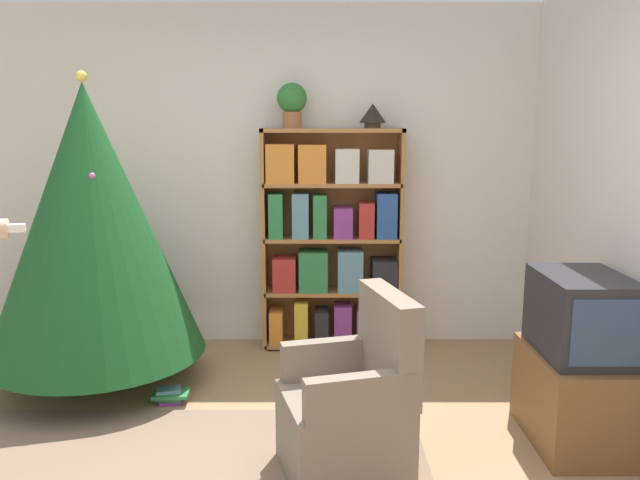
# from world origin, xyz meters

# --- Properties ---
(wall_back) EXTENTS (8.00, 0.10, 2.60)m
(wall_back) POSITION_xyz_m (0.00, 2.34, 1.30)
(wall_back) COLOR silver
(wall_back) RESTS_ON ground_plane
(bookshelf) EXTENTS (1.06, 0.26, 1.69)m
(bookshelf) POSITION_xyz_m (0.45, 2.13, 0.83)
(bookshelf) COLOR #A8703D
(bookshelf) RESTS_ON ground_plane
(tv_stand) EXTENTS (0.47, 0.72, 0.50)m
(tv_stand) POSITION_xyz_m (1.75, 0.63, 0.25)
(tv_stand) COLOR brown
(tv_stand) RESTS_ON ground_plane
(television) EXTENTS (0.42, 0.60, 0.43)m
(television) POSITION_xyz_m (1.75, 0.63, 0.72)
(television) COLOR #28282D
(television) RESTS_ON tv_stand
(game_remote) EXTENTS (0.04, 0.12, 0.02)m
(game_remote) POSITION_xyz_m (1.60, 0.42, 0.52)
(game_remote) COLOR white
(game_remote) RESTS_ON tv_stand
(christmas_tree) EXTENTS (1.39, 1.39, 2.04)m
(christmas_tree) POSITION_xyz_m (-1.11, 1.41, 1.09)
(christmas_tree) COLOR #4C3323
(christmas_tree) RESTS_ON ground_plane
(armchair) EXTENTS (0.70, 0.69, 0.92)m
(armchair) POSITION_xyz_m (0.51, 0.30, 0.32)
(armchair) COLOR #7A6B5B
(armchair) RESTS_ON ground_plane
(potted_plant) EXTENTS (0.22, 0.22, 0.33)m
(potted_plant) POSITION_xyz_m (0.15, 2.13, 1.88)
(potted_plant) COLOR #935B38
(potted_plant) RESTS_ON bookshelf
(table_lamp) EXTENTS (0.20, 0.20, 0.18)m
(table_lamp) POSITION_xyz_m (0.75, 2.13, 1.79)
(table_lamp) COLOR #473828
(table_lamp) RESTS_ON bookshelf
(book_pile_near_tree) EXTENTS (0.22, 0.17, 0.09)m
(book_pile_near_tree) POSITION_xyz_m (-0.57, 1.12, 0.05)
(book_pile_near_tree) COLOR #843889
(book_pile_near_tree) RESTS_ON ground_plane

